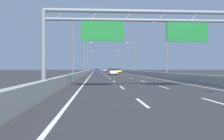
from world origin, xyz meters
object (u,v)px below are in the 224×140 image
(streetlamp_right_mid, at_px, (165,45))
(silver_car, at_px, (104,70))
(red_car, at_px, (110,70))
(yellow_car, at_px, (118,71))
(blue_car, at_px, (97,70))
(streetlamp_left_mid, at_px, (75,45))
(sign_gantry, at_px, (146,29))
(streetlamp_left_distant, at_px, (88,59))
(streetlamp_left_far, at_px, (85,56))
(streetlamp_right_far, at_px, (134,56))
(white_car, at_px, (113,72))
(streetlamp_right_distant, at_px, (122,60))

(streetlamp_right_mid, height_order, silver_car, streetlamp_right_mid)
(silver_car, height_order, red_car, red_car)
(yellow_car, xyz_separation_m, blue_car, (-7.14, 19.90, -0.00))
(blue_car, bearing_deg, streetlamp_left_mid, -93.54)
(sign_gantry, bearing_deg, blue_car, 92.63)
(streetlamp_left_mid, relative_size, yellow_car, 2.15)
(streetlamp_left_distant, xyz_separation_m, blue_car, (3.76, -5.30, -4.65))
(streetlamp_left_far, bearing_deg, blue_car, 82.29)
(yellow_car, bearing_deg, streetlamp_right_far, -62.90)
(streetlamp_left_mid, distance_m, red_car, 93.84)
(streetlamp_right_mid, distance_m, streetlamp_right_far, 33.07)
(yellow_car, bearing_deg, red_car, 89.98)
(streetlamp_left_distant, distance_m, white_car, 46.67)
(streetlamp_right_distant, distance_m, white_car, 46.60)
(sign_gantry, relative_size, red_car, 3.89)
(streetlamp_left_distant, relative_size, blue_car, 2.04)
(streetlamp_right_mid, distance_m, blue_car, 62.04)
(blue_car, bearing_deg, red_car, 77.48)
(sign_gantry, height_order, silver_car, sign_gantry)
(white_car, bearing_deg, red_car, 87.45)
(yellow_car, bearing_deg, streetlamp_left_mid, -104.91)
(streetlamp_right_far, distance_m, silver_car, 51.27)
(sign_gantry, xyz_separation_m, streetlamp_right_far, (7.46, 53.01, 0.58))
(streetlamp_left_distant, bearing_deg, silver_car, 66.29)
(red_car, height_order, blue_car, red_car)
(sign_gantry, distance_m, streetlamp_left_distant, 86.41)
(silver_car, height_order, yellow_car, yellow_car)
(silver_car, distance_m, red_car, 10.01)
(sign_gantry, xyz_separation_m, streetlamp_right_distant, (7.46, 86.08, 0.58))
(streetlamp_left_far, relative_size, streetlamp_right_far, 1.00)
(yellow_car, height_order, white_car, white_car)
(streetlamp_left_mid, relative_size, streetlamp_right_mid, 1.00)
(streetlamp_right_distant, bearing_deg, sign_gantry, -94.96)
(streetlamp_left_mid, distance_m, yellow_car, 42.63)
(streetlamp_right_far, xyz_separation_m, blue_car, (-11.17, 27.78, -4.65))
(blue_car, distance_m, white_car, 40.69)
(silver_car, bearing_deg, streetlamp_left_far, -98.63)
(streetlamp_right_distant, bearing_deg, white_car, -99.00)
(streetlamp_left_distant, bearing_deg, sign_gantry, -85.04)
(white_car, bearing_deg, streetlamp_left_mid, -110.67)
(streetlamp_right_far, relative_size, yellow_car, 2.15)
(streetlamp_left_distant, bearing_deg, streetlamp_right_far, -65.70)
(streetlamp_right_distant, relative_size, white_car, 2.25)
(streetlamp_left_far, xyz_separation_m, silver_car, (7.67, 50.54, -4.66))
(streetlamp_right_far, distance_m, white_car, 15.36)
(streetlamp_right_far, height_order, white_car, streetlamp_right_far)
(blue_car, bearing_deg, white_car, -84.47)
(sign_gantry, xyz_separation_m, streetlamp_left_far, (-7.47, 53.01, 0.58))
(streetlamp_right_distant, xyz_separation_m, red_car, (-4.02, 26.93, -4.65))
(sign_gantry, relative_size, streetlamp_right_distant, 1.74)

